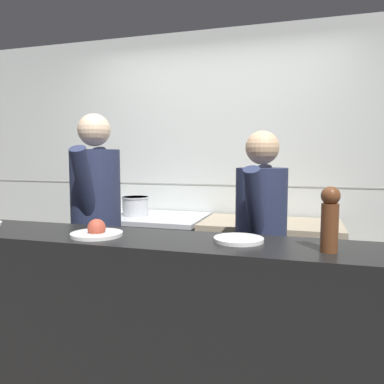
# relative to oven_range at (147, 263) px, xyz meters

# --- Properties ---
(wall_back_tiled) EXTENTS (8.00, 0.06, 2.60)m
(wall_back_tiled) POSITION_rel_oven_range_xyz_m (0.54, 0.40, 0.86)
(wall_back_tiled) COLOR silver
(wall_back_tiled) RESTS_ON ground_plane
(oven_range) EXTENTS (1.07, 0.71, 0.89)m
(oven_range) POSITION_rel_oven_range_xyz_m (0.00, 0.00, 0.00)
(oven_range) COLOR #38383D
(oven_range) RESTS_ON ground_plane
(prep_counter) EXTENTS (1.13, 0.65, 0.88)m
(prep_counter) POSITION_rel_oven_range_xyz_m (1.12, -0.00, -0.01)
(prep_counter) COLOR gray
(prep_counter) RESTS_ON ground_plane
(pass_counter) EXTENTS (3.04, 0.45, 1.02)m
(pass_counter) POSITION_rel_oven_range_xyz_m (0.58, -1.42, 0.06)
(pass_counter) COLOR black
(pass_counter) RESTS_ON ground_plane
(stock_pot) EXTENTS (0.25, 0.25, 0.17)m
(stock_pot) POSITION_rel_oven_range_xyz_m (-0.09, -0.03, 0.53)
(stock_pot) COLOR #B7BABF
(stock_pot) RESTS_ON oven_range
(plated_dish_appetiser) EXTENTS (0.26, 0.26, 0.09)m
(plated_dish_appetiser) POSITION_rel_oven_range_xyz_m (0.37, -1.46, 0.59)
(plated_dish_appetiser) COLOR white
(plated_dish_appetiser) RESTS_ON pass_counter
(plated_dish_dessert) EXTENTS (0.24, 0.24, 0.02)m
(plated_dish_dessert) POSITION_rel_oven_range_xyz_m (1.08, -1.37, 0.58)
(plated_dish_dessert) COLOR white
(plated_dish_dessert) RESTS_ON pass_counter
(pepper_mill) EXTENTS (0.08, 0.08, 0.28)m
(pepper_mill) POSITION_rel_oven_range_xyz_m (1.48, -1.46, 0.72)
(pepper_mill) COLOR brown
(pepper_mill) RESTS_ON pass_counter
(chef_head_cook) EXTENTS (0.42, 0.75, 1.72)m
(chef_head_cook) POSITION_rel_oven_range_xyz_m (-0.05, -0.78, 0.51)
(chef_head_cook) COLOR black
(chef_head_cook) RESTS_ON ground_plane
(chef_sous) EXTENTS (0.35, 0.69, 1.58)m
(chef_sous) POSITION_rel_oven_range_xyz_m (1.12, -0.76, 0.44)
(chef_sous) COLOR black
(chef_sous) RESTS_ON ground_plane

